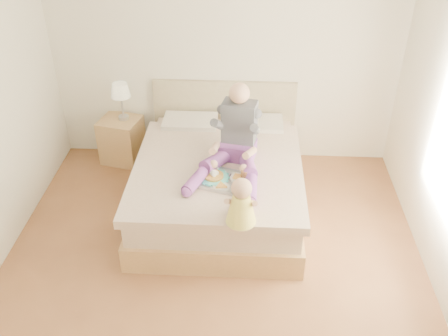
# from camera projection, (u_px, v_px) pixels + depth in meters

# --- Properties ---
(room) EXTENTS (4.02, 4.22, 2.71)m
(room) POSITION_uv_depth(u_px,v_px,m) (220.00, 132.00, 3.80)
(room) COLOR brown
(room) RESTS_ON ground
(bed) EXTENTS (1.70, 2.18, 1.00)m
(bed) POSITION_uv_depth(u_px,v_px,m) (219.00, 178.00, 5.36)
(bed) COLOR #A8814E
(bed) RESTS_ON ground
(nightstand) EXTENTS (0.54, 0.50, 0.56)m
(nightstand) POSITION_uv_depth(u_px,v_px,m) (122.00, 140.00, 6.09)
(nightstand) COLOR #A8814E
(nightstand) RESTS_ON ground
(lamp) EXTENTS (0.22, 0.22, 0.46)m
(lamp) POSITION_uv_depth(u_px,v_px,m) (121.00, 92.00, 5.76)
(lamp) COLOR #B6B8BE
(lamp) RESTS_ON nightstand
(adult) EXTENTS (0.72, 1.07, 0.84)m
(adult) POSITION_uv_depth(u_px,v_px,m) (235.00, 142.00, 4.94)
(adult) COLOR #6E3584
(adult) RESTS_ON bed
(tray) EXTENTS (0.57, 0.50, 0.14)m
(tray) POSITION_uv_depth(u_px,v_px,m) (223.00, 178.00, 4.79)
(tray) COLOR #B6B8BE
(tray) RESTS_ON bed
(baby) EXTENTS (0.29, 0.39, 0.44)m
(baby) POSITION_uv_depth(u_px,v_px,m) (241.00, 204.00, 4.22)
(baby) COLOR #FFF150
(baby) RESTS_ON bed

